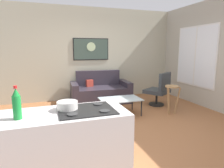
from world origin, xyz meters
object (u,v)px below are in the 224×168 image
at_px(armchair, 160,90).
at_px(wall_painting, 91,49).
at_px(bar_stool, 172,92).
at_px(mixing_bowl, 67,106).
at_px(soda_bottle, 17,104).
at_px(couch, 100,92).
at_px(coffee_table, 120,100).

height_order(armchair, wall_painting, wall_painting).
bearing_deg(bar_stool, mixing_bowl, -146.38).
distance_m(bar_stool, soda_bottle, 3.67).
bearing_deg(couch, wall_painting, 105.79).
bearing_deg(wall_painting, coffee_table, -81.02).
bearing_deg(bar_stool, armchair, 81.76).
bearing_deg(mixing_bowl, armchair, 41.81).
height_order(armchair, bar_stool, armchair).
bearing_deg(couch, mixing_bowl, -110.97).
bearing_deg(soda_bottle, wall_painting, 67.82).
relative_size(couch, bar_stool, 2.54).
xyz_separation_m(couch, coffee_table, (0.14, -1.29, 0.07)).
relative_size(couch, coffee_table, 1.82).
bearing_deg(armchair, wall_painting, 138.01).
relative_size(soda_bottle, wall_painting, 0.30).
bearing_deg(coffee_table, soda_bottle, -130.89).
height_order(soda_bottle, wall_painting, wall_painting).
relative_size(bar_stool, soda_bottle, 2.11).
height_order(coffee_table, soda_bottle, soda_bottle).
xyz_separation_m(armchair, mixing_bowl, (-2.73, -2.44, 0.48)).
distance_m(couch, mixing_bowl, 3.65).
xyz_separation_m(armchair, soda_bottle, (-3.21, -2.57, 0.58)).
bearing_deg(wall_painting, soda_bottle, -112.18).
bearing_deg(bar_stool, wall_painting, 124.98).
relative_size(couch, wall_painting, 1.59).
relative_size(coffee_table, bar_stool, 1.39).
bearing_deg(bar_stool, coffee_table, 164.72).
bearing_deg(bar_stool, couch, 129.67).
relative_size(mixing_bowl, wall_painting, 0.21).
distance_m(soda_bottle, wall_painting, 4.34).
distance_m(couch, soda_bottle, 3.98).
relative_size(soda_bottle, mixing_bowl, 1.43).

